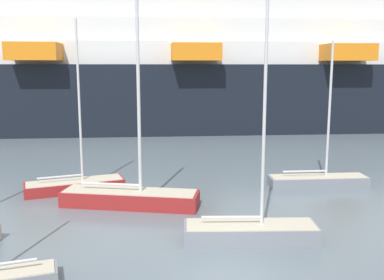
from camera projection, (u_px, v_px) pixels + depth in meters
The scene contains 6 objects.
ground_plane at pixel (227, 274), 15.64m from camera, with size 600.00×600.00×0.00m, color slate.
sailboat_0 at pixel (318, 179), 27.09m from camera, with size 6.22×1.81×8.93m.
sailboat_1 at pixel (75, 184), 25.89m from camera, with size 5.97×2.93×10.08m.
sailboat_2 at pixel (251, 230), 18.51m from camera, with size 5.85×2.28×10.14m.
sailboat_3 at pixel (130, 196), 23.12m from camera, with size 7.52×3.74×10.89m.
cruise_ship at pixel (122, 70), 53.95m from camera, with size 139.05×27.26×21.98m.
Camera 1 is at (-3.26, -14.29, 7.40)m, focal length 40.54 mm.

